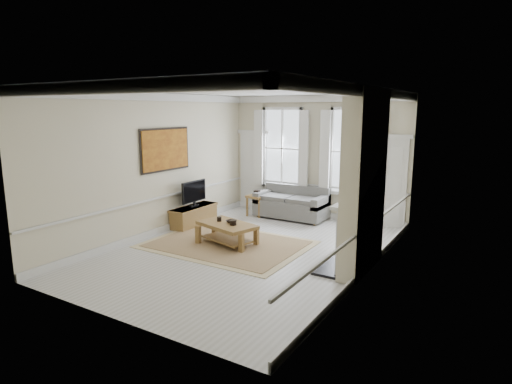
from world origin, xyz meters
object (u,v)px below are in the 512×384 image
Objects in this scene: sofa at (292,205)px; side_table at (257,199)px; tv_stand at (194,216)px; coffee_table at (227,227)px.

sofa is 3.32× the size of side_table.
side_table is 0.42× the size of tv_stand.
tv_stand is at bearing -116.64° from side_table.
side_table reaches higher than tv_stand.
side_table is 1.98m from tv_stand.
sofa reaches higher than tv_stand.
side_table is at bearing -162.19° from sofa.
coffee_table is (0.82, -2.66, -0.07)m from side_table.
coffee_table is (-0.15, -2.98, 0.05)m from sofa.
sofa reaches higher than side_table.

